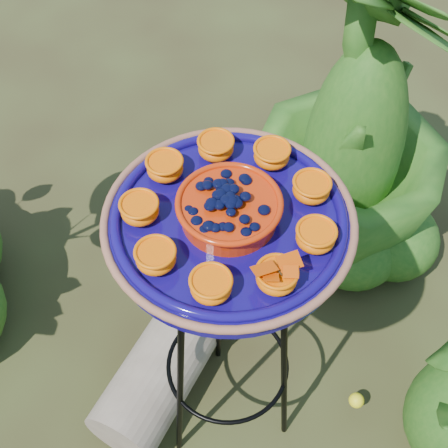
% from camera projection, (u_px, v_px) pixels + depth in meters
% --- Properties ---
extents(ground_plane, '(20.00, 20.00, 0.00)m').
position_uv_depth(ground_plane, '(180.00, 406.00, 1.79)').
color(ground_plane, '#2D2214').
rests_on(ground_plane, ground).
extents(tripod_stand, '(0.35, 0.35, 0.85)m').
position_uv_depth(tripod_stand, '(228.00, 322.00, 1.38)').
color(tripod_stand, black).
rests_on(tripod_stand, ground).
extents(feeder_dish, '(0.49, 0.49, 0.10)m').
position_uv_depth(feeder_dish, '(229.00, 219.00, 1.08)').
color(feeder_dish, '#110860').
rests_on(feeder_dish, tripod_stand).
extents(driftwood_log, '(0.57, 0.57, 0.20)m').
position_uv_depth(driftwood_log, '(175.00, 348.00, 1.79)').
color(driftwood_log, gray).
rests_on(driftwood_log, ground).
extents(shrub_back_right, '(0.82, 0.82, 1.05)m').
position_uv_depth(shrub_back_right, '(358.00, 124.00, 1.75)').
color(shrub_back_right, '#215416').
rests_on(shrub_back_right, ground).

